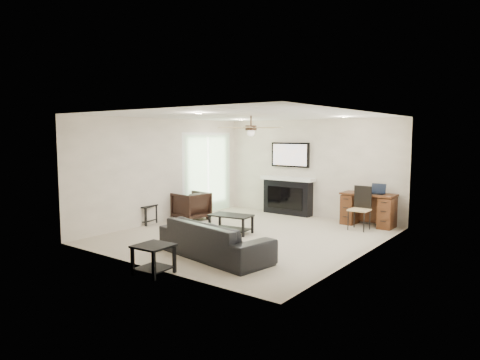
{
  "coord_description": "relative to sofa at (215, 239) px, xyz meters",
  "views": [
    {
      "loc": [
        5.18,
        -7.16,
        2.1
      ],
      "look_at": [
        -0.21,
        -0.0,
        1.16
      ],
      "focal_mm": 32.0,
      "sensor_mm": 36.0,
      "label": 1
    }
  ],
  "objects": [
    {
      "name": "room_shell",
      "position": [
        -0.3,
        1.73,
        1.37
      ],
      "size": [
        5.5,
        5.54,
        2.52
      ],
      "color": "#B9B195",
      "rests_on": "ground"
    },
    {
      "name": "sofa",
      "position": [
        0.0,
        0.0,
        0.0
      ],
      "size": [
        2.27,
        1.19,
        0.63
      ],
      "primitive_type": "imported",
      "rotation": [
        0.0,
        0.0,
        2.98
      ],
      "color": "black",
      "rests_on": "ground"
    },
    {
      "name": "armchair",
      "position": [
        -2.6,
        2.15,
        0.03
      ],
      "size": [
        0.85,
        0.83,
        0.7
      ],
      "primitive_type": "imported",
      "rotation": [
        0.0,
        0.0,
        -1.69
      ],
      "color": "black",
      "rests_on": "ground"
    },
    {
      "name": "coffee_table",
      "position": [
        -0.9,
        1.6,
        -0.12
      ],
      "size": [
        0.96,
        0.62,
        0.4
      ],
      "primitive_type": "cube",
      "rotation": [
        0.0,
        0.0,
        0.14
      ],
      "color": "black",
      "rests_on": "ground"
    },
    {
      "name": "end_table_near",
      "position": [
        -0.15,
        -1.25,
        -0.09
      ],
      "size": [
        0.55,
        0.55,
        0.45
      ],
      "primitive_type": "cube",
      "rotation": [
        0.0,
        0.0,
        0.06
      ],
      "color": "black",
      "rests_on": "ground"
    },
    {
      "name": "end_table_left",
      "position": [
        -3.15,
        1.1,
        -0.09
      ],
      "size": [
        0.61,
        0.61,
        0.45
      ],
      "primitive_type": "cube",
      "rotation": [
        0.0,
        0.0,
        0.25
      ],
      "color": "black",
      "rests_on": "ground"
    },
    {
      "name": "fireplace_unit",
      "position": [
        -1.06,
        4.23,
        0.64
      ],
      "size": [
        1.52,
        0.34,
        1.91
      ],
      "primitive_type": "cube",
      "color": "black",
      "rests_on": "ground"
    },
    {
      "name": "desk",
      "position": [
        1.18,
        4.11,
        0.06
      ],
      "size": [
        1.22,
        0.56,
        0.76
      ],
      "primitive_type": "cube",
      "color": "#432310",
      "rests_on": "ground"
    },
    {
      "name": "desk_chair",
      "position": [
        1.18,
        3.56,
        0.17
      ],
      "size": [
        0.42,
        0.44,
        0.97
      ],
      "primitive_type": "cube",
      "rotation": [
        0.0,
        0.0,
        0.01
      ],
      "color": "black",
      "rests_on": "ground"
    },
    {
      "name": "laptop",
      "position": [
        1.38,
        4.09,
        0.56
      ],
      "size": [
        0.33,
        0.24,
        0.23
      ],
      "primitive_type": "cube",
      "color": "black",
      "rests_on": "desk"
    }
  ]
}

